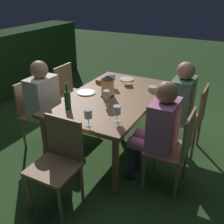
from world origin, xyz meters
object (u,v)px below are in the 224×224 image
person_in_pink (157,129)px  bowl_olives (100,81)px  chair_side_right_a (36,111)px  wine_glass_a (117,111)px  wine_glass_c (88,115)px  dining_table (112,100)px  person_in_cream (47,103)px  chair_side_left_b (191,116)px  chair_side_right_b (71,91)px  green_bottle_on_table (68,100)px  lantern_centerpiece (108,85)px  wine_glass_b (112,78)px  plate_a (86,93)px  wine_glass_d (106,95)px  bowl_salad (153,88)px  bowl_bread (128,85)px  person_in_green (177,102)px  chair_head_near (58,160)px  chair_side_left_a (174,147)px  plate_b (127,79)px

person_in_pink → bowl_olives: person_in_pink is taller
chair_side_right_a → wine_glass_a: wine_glass_a is taller
chair_side_right_a → wine_glass_c: size_ratio=5.15×
dining_table → person_in_cream: size_ratio=1.44×
dining_table → chair_side_left_b: bearing=-67.4°
chair_side_right_b → bowl_olives: size_ratio=6.81×
person_in_cream → green_bottle_on_table: (-0.17, -0.45, 0.19)m
lantern_centerpiece → wine_glass_b: (0.33, 0.11, -0.03)m
person_in_pink → plate_a: bearing=73.3°
wine_glass_b → wine_glass_d: same height
bowl_salad → bowl_bread: bearing=89.0°
person_in_green → wine_glass_c: (-1.13, 0.56, 0.20)m
chair_head_near → chair_side_left_b: bearing=-31.7°
chair_side_left_a → bowl_bread: bearing=48.1°
chair_side_left_a → bowl_bread: (0.77, 0.86, 0.26)m
wine_glass_c → plate_a: (0.69, 0.47, -0.11)m
chair_head_near → wine_glass_a: 0.72m
green_bottle_on_table → wine_glass_d: size_ratio=1.72×
wine_glass_b → bowl_salad: 0.54m
plate_a → bowl_bread: bearing=-38.3°
lantern_centerpiece → wine_glass_d: size_ratio=1.57×
chair_side_right_b → person_in_pink: (-0.75, -1.59, 0.15)m
bowl_salad → person_in_cream: bearing=125.3°
person_in_green → chair_side_left_a: size_ratio=1.32×
person_in_green → chair_head_near: 1.62m
person_in_cream → plate_a: size_ratio=5.19×
chair_side_right_a → wine_glass_d: 1.03m
person_in_cream → plate_a: bearing=-50.5°
bowl_olives → wine_glass_a: bearing=-141.9°
plate_b → person_in_pink: bearing=-141.5°
wine_glass_c → chair_side_right_a: bearing=69.7°
person_in_green → person_in_cream: same height
bowl_olives → chair_side_right_a: bearing=143.7°
chair_side_right_a → bowl_olives: 0.93m
person_in_green → wine_glass_c: bearing=153.6°
wine_glass_d → bowl_bread: (0.65, 0.02, -0.10)m
green_bottle_on_table → chair_side_left_a: bearing=-81.7°
chair_head_near → wine_glass_b: size_ratio=5.15×
green_bottle_on_table → wine_glass_d: (0.29, -0.32, 0.01)m
green_bottle_on_table → plate_a: 0.49m
dining_table → wine_glass_a: 0.68m
chair_side_left_a → wine_glass_b: wine_glass_b is taller
dining_table → chair_side_right_a: (-0.37, 0.90, -0.18)m
person_in_cream → wine_glass_a: 1.08m
person_in_green → chair_side_right_a: person_in_green is taller
wine_glass_c → plate_b: wine_glass_c is taller
plate_a → bowl_salad: bowl_salad is taller
chair_side_left_b → person_in_cream: person_in_cream is taller
person_in_cream → plate_b: bearing=-31.6°
chair_side_left_b → plate_b: chair_side_left_b is taller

